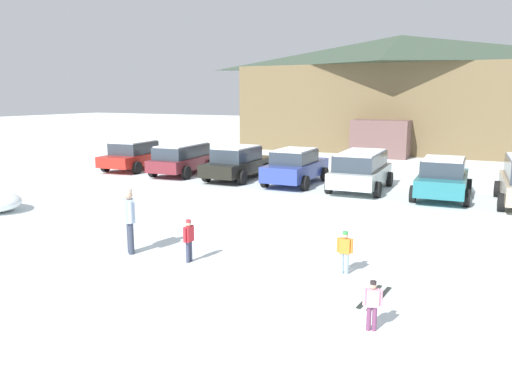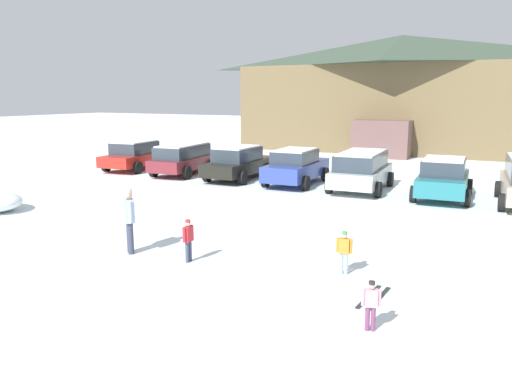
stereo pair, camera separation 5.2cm
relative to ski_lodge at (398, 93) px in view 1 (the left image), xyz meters
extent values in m
plane|color=silver|center=(1.78, -31.36, -4.15)|extent=(160.00, 160.00, 0.00)
cube|color=brown|center=(0.00, 0.05, -1.13)|extent=(21.74, 9.85, 6.04)
pyramid|color=#364737|center=(0.00, 0.05, 2.97)|extent=(22.36, 10.46, 2.17)
cube|color=brown|center=(0.16, -5.45, -2.95)|extent=(3.65, 1.91, 2.40)
cube|color=red|center=(-10.31, -16.86, -3.55)|extent=(2.32, 4.81, 0.56)
cube|color=#2D3842|center=(-10.28, -17.09, -2.97)|extent=(1.86, 2.57, 0.61)
cube|color=white|center=(-10.28, -17.09, -2.63)|extent=(1.74, 2.44, 0.06)
cylinder|color=black|center=(-11.44, -15.54, -3.83)|extent=(0.29, 0.66, 0.64)
cylinder|color=black|center=(-9.49, -15.32, -3.83)|extent=(0.29, 0.66, 0.64)
cylinder|color=black|center=(-11.12, -18.39, -3.83)|extent=(0.29, 0.66, 0.64)
cylinder|color=black|center=(-9.17, -18.17, -3.83)|extent=(0.29, 0.66, 0.64)
cube|color=maroon|center=(-6.99, -17.20, -3.54)|extent=(2.15, 4.43, 0.57)
cube|color=#2D3842|center=(-6.98, -17.29, -2.96)|extent=(1.84, 3.39, 0.59)
cube|color=white|center=(-6.98, -17.29, -2.64)|extent=(1.72, 3.22, 0.06)
cylinder|color=black|center=(-8.05, -15.98, -3.83)|extent=(0.28, 0.66, 0.64)
cylinder|color=black|center=(-6.20, -15.79, -3.83)|extent=(0.28, 0.66, 0.64)
cylinder|color=black|center=(-7.78, -18.62, -3.83)|extent=(0.28, 0.66, 0.64)
cylinder|color=black|center=(-5.93, -18.43, -3.83)|extent=(0.28, 0.66, 0.64)
cube|color=black|center=(-3.80, -17.07, -3.54)|extent=(1.87, 4.74, 0.58)
cube|color=#2D3842|center=(-3.79, -17.30, -2.94)|extent=(1.60, 2.48, 0.62)
cube|color=white|center=(-3.79, -17.30, -2.60)|extent=(1.49, 2.36, 0.06)
cylinder|color=black|center=(-4.78, -15.63, -3.83)|extent=(0.24, 0.65, 0.64)
cylinder|color=black|center=(-2.89, -15.59, -3.83)|extent=(0.24, 0.65, 0.64)
cylinder|color=black|center=(-4.70, -18.55, -3.83)|extent=(0.24, 0.65, 0.64)
cylinder|color=black|center=(-2.82, -18.50, -3.83)|extent=(0.24, 0.65, 0.64)
cube|color=#2D3F95|center=(-0.78, -17.17, -3.49)|extent=(1.89, 4.42, 0.68)
cube|color=#2D3842|center=(-0.77, -17.39, -2.88)|extent=(1.60, 2.32, 0.55)
cube|color=white|center=(-0.77, -17.39, -2.57)|extent=(1.50, 2.20, 0.06)
cylinder|color=black|center=(-1.76, -15.86, -3.83)|extent=(0.25, 0.65, 0.64)
cylinder|color=black|center=(0.09, -15.79, -3.83)|extent=(0.25, 0.65, 0.64)
cylinder|color=black|center=(-1.66, -18.56, -3.83)|extent=(0.25, 0.65, 0.64)
cylinder|color=black|center=(0.20, -18.48, -3.83)|extent=(0.25, 0.65, 0.64)
cube|color=#B5C1BE|center=(2.21, -17.21, -3.52)|extent=(2.08, 4.53, 0.62)
cube|color=#2D3842|center=(2.22, -17.30, -2.89)|extent=(1.80, 3.45, 0.64)
cube|color=white|center=(2.22, -17.30, -2.54)|extent=(1.68, 3.28, 0.06)
cylinder|color=black|center=(1.15, -15.89, -3.83)|extent=(0.26, 0.65, 0.64)
cylinder|color=black|center=(3.12, -15.78, -3.83)|extent=(0.26, 0.65, 0.64)
cylinder|color=black|center=(1.30, -18.64, -3.83)|extent=(0.26, 0.65, 0.64)
cylinder|color=black|center=(3.28, -18.53, -3.83)|extent=(0.26, 0.65, 0.64)
cube|color=#24727C|center=(5.53, -17.46, -3.51)|extent=(1.97, 4.19, 0.63)
cube|color=#2D3842|center=(5.54, -17.66, -2.90)|extent=(1.65, 2.21, 0.59)
cube|color=white|center=(5.54, -17.66, -2.58)|extent=(1.54, 2.10, 0.06)
cylinder|color=black|center=(4.52, -16.25, -3.83)|extent=(0.26, 0.65, 0.64)
cylinder|color=black|center=(6.40, -16.14, -3.83)|extent=(0.26, 0.65, 0.64)
cylinder|color=black|center=(4.67, -18.78, -3.83)|extent=(0.26, 0.65, 0.64)
cylinder|color=black|center=(6.54, -18.68, -3.83)|extent=(0.26, 0.65, 0.64)
cylinder|color=black|center=(7.44, -16.18, -3.83)|extent=(0.27, 0.66, 0.64)
cylinder|color=black|center=(7.67, -18.92, -3.83)|extent=(0.27, 0.66, 0.64)
cylinder|color=#343A4D|center=(-0.51, -28.50, -3.74)|extent=(0.15, 0.15, 0.82)
cylinder|color=#343A4D|center=(-0.64, -28.38, -3.74)|extent=(0.15, 0.15, 0.82)
cube|color=#A5BAD7|center=(-0.57, -28.44, -3.04)|extent=(0.46, 0.44, 0.58)
cylinder|color=#A5BAD7|center=(-0.38, -28.61, -3.02)|extent=(0.11, 0.11, 0.55)
cylinder|color=#A5BAD7|center=(-0.77, -28.28, -3.02)|extent=(0.11, 0.11, 0.55)
sphere|color=tan|center=(-0.57, -28.44, -2.64)|extent=(0.21, 0.21, 0.21)
cylinder|color=beige|center=(-0.57, -28.44, -2.53)|extent=(0.20, 0.20, 0.10)
cylinder|color=#733A61|center=(5.94, -29.87, -3.93)|extent=(0.08, 0.08, 0.44)
cylinder|color=#733A61|center=(6.03, -29.83, -3.93)|extent=(0.08, 0.08, 0.44)
cube|color=pink|center=(5.99, -29.85, -3.56)|extent=(0.24, 0.19, 0.31)
cylinder|color=pink|center=(5.86, -29.90, -3.55)|extent=(0.06, 0.06, 0.29)
cylinder|color=pink|center=(6.11, -29.80, -3.55)|extent=(0.06, 0.06, 0.29)
sphere|color=tan|center=(5.99, -29.85, -3.34)|extent=(0.11, 0.11, 0.11)
cylinder|color=#2D2427|center=(5.99, -29.85, -3.28)|extent=(0.11, 0.11, 0.05)
cylinder|color=#94B3D3|center=(4.78, -27.39, -3.91)|extent=(0.09, 0.09, 0.49)
cylinder|color=#94B3D3|center=(4.67, -27.40, -3.91)|extent=(0.09, 0.09, 0.49)
cube|color=orange|center=(4.73, -27.40, -3.49)|extent=(0.25, 0.17, 0.34)
cylinder|color=orange|center=(4.88, -27.38, -3.48)|extent=(0.07, 0.07, 0.33)
cylinder|color=orange|center=(4.58, -27.42, -3.48)|extent=(0.07, 0.07, 0.33)
sphere|color=tan|center=(4.73, -27.40, -3.26)|extent=(0.12, 0.12, 0.12)
cylinder|color=green|center=(4.73, -27.40, -3.19)|extent=(0.12, 0.12, 0.06)
cylinder|color=#3A4059|center=(1.14, -28.27, -3.89)|extent=(0.09, 0.09, 0.51)
cylinder|color=#3A4059|center=(1.14, -28.38, -3.89)|extent=(0.09, 0.09, 0.51)
cube|color=red|center=(1.14, -28.32, -3.45)|extent=(0.16, 0.25, 0.36)
cylinder|color=red|center=(1.14, -28.16, -3.44)|extent=(0.07, 0.07, 0.35)
cylinder|color=red|center=(1.15, -28.48, -3.44)|extent=(0.07, 0.07, 0.35)
sphere|color=tan|center=(1.14, -28.32, -3.20)|extent=(0.13, 0.13, 0.13)
cylinder|color=#BF3036|center=(1.14, -28.32, -3.13)|extent=(0.13, 0.13, 0.06)
cube|color=black|center=(5.79, -28.44, -4.14)|extent=(0.18, 1.34, 0.02)
cube|color=black|center=(5.79, -28.39, -4.10)|extent=(0.09, 0.21, 0.06)
cube|color=black|center=(5.59, -28.43, -4.14)|extent=(0.18, 1.34, 0.02)
cube|color=black|center=(5.59, -28.38, -4.10)|extent=(0.09, 0.21, 0.06)
camera|label=1|loc=(7.89, -37.82, -0.18)|focal=35.00mm
camera|label=2|loc=(7.94, -37.79, -0.18)|focal=35.00mm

